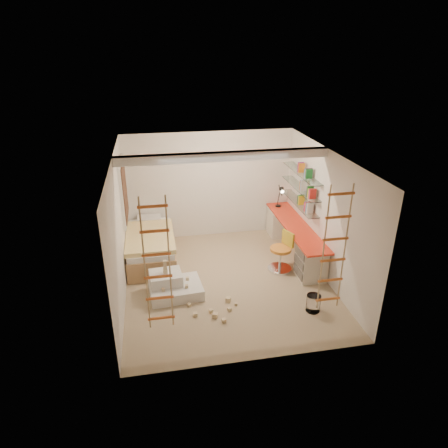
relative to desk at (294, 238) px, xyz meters
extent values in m
plane|color=tan|center=(-1.72, -0.86, -0.40)|extent=(4.50, 4.50, 0.00)
cube|color=white|center=(-1.72, -0.56, 2.12)|extent=(4.00, 0.18, 0.16)
cube|color=white|center=(-3.69, 0.64, 1.15)|extent=(0.06, 1.15, 1.35)
cube|color=#4C2D1E|center=(-3.65, 0.64, 1.15)|extent=(0.02, 1.00, 1.20)
cylinder|color=white|center=(-0.37, -2.10, -0.24)|extent=(0.26, 0.26, 0.32)
cube|color=red|center=(0.00, -0.03, 0.33)|extent=(0.55, 2.80, 0.04)
cube|color=beige|center=(0.00, 1.07, -0.05)|extent=(0.52, 0.55, 0.71)
cube|color=beige|center=(0.00, -1.03, -0.05)|extent=(0.52, 0.55, 0.71)
cube|color=#4C4742|center=(-0.27, -1.03, 0.21)|extent=(0.02, 0.50, 0.18)
cube|color=#4C4742|center=(-0.27, -1.03, -0.01)|extent=(0.02, 0.50, 0.18)
cube|color=#4C4742|center=(-0.27, -1.03, -0.23)|extent=(0.02, 0.50, 0.18)
cube|color=white|center=(0.15, 0.27, 0.75)|extent=(0.25, 1.80, 0.01)
cube|color=white|center=(0.15, 0.27, 1.10)|extent=(0.25, 1.80, 0.01)
cube|color=white|center=(0.15, 0.27, 1.45)|extent=(0.25, 1.80, 0.01)
cube|color=#AD7F51|center=(-3.20, 0.37, -0.18)|extent=(1.00, 2.00, 0.45)
cube|color=white|center=(-3.20, 0.37, 0.11)|extent=(0.95, 1.95, 0.12)
cube|color=yellow|center=(-3.20, 0.22, 0.22)|extent=(1.02, 1.60, 0.10)
cube|color=white|center=(-3.20, 1.17, 0.23)|extent=(0.55, 0.35, 0.12)
cylinder|color=black|center=(-0.05, 1.12, 0.36)|extent=(0.14, 0.14, 0.02)
cylinder|color=black|center=(-0.05, 1.12, 0.55)|extent=(0.02, 0.15, 0.36)
cylinder|color=black|center=(-0.05, 1.02, 0.80)|extent=(0.02, 0.27, 0.20)
cone|color=black|center=(-0.05, 0.90, 0.85)|extent=(0.12, 0.14, 0.15)
cylinder|color=#FFEABF|center=(-0.05, 0.86, 0.82)|extent=(0.08, 0.04, 0.08)
cylinder|color=orange|center=(-0.52, -0.62, 0.09)|extent=(0.58, 0.58, 0.06)
cube|color=gold|center=(-0.35, -0.55, 0.30)|extent=(0.17, 0.33, 0.32)
cylinder|color=silver|center=(-0.52, -0.62, -0.13)|extent=(0.07, 0.07, 0.45)
cylinder|color=silver|center=(-0.52, -0.62, -0.38)|extent=(0.66, 0.66, 0.05)
cube|color=silver|center=(-2.77, -1.13, -0.30)|extent=(1.04, 0.84, 0.22)
cube|color=silver|center=(-2.94, -1.03, -0.08)|extent=(0.64, 0.54, 0.22)
cube|color=#CCB284|center=(-2.94, -1.03, 0.07)|extent=(0.09, 0.09, 0.08)
cube|color=#CCB284|center=(-2.94, -1.03, 0.15)|extent=(0.08, 0.08, 0.07)
cube|color=#CCB284|center=(-2.94, -1.03, 0.24)|extent=(0.06, 0.06, 0.12)
cube|color=#CCB284|center=(-2.57, -1.27, -0.16)|extent=(0.06, 0.06, 0.06)
cube|color=#CCB284|center=(-2.53, -1.01, -0.16)|extent=(0.06, 0.06, 0.06)
cube|color=#CCB284|center=(-3.01, -1.30, -0.16)|extent=(0.06, 0.06, 0.06)
cube|color=#CCB284|center=(-1.85, -1.83, -0.37)|extent=(0.07, 0.07, 0.07)
cube|color=#CCB284|center=(-2.01, -2.13, -0.37)|extent=(0.07, 0.07, 0.07)
cube|color=#CCB284|center=(-1.70, -1.70, -0.37)|extent=(0.07, 0.07, 0.07)
cube|color=#CCB284|center=(-2.56, -1.56, -0.37)|extent=(0.07, 0.07, 0.07)
cube|color=#CCB284|center=(-2.48, -1.88, -0.37)|extent=(0.07, 0.07, 0.07)
cube|color=#CCB284|center=(-2.14, -1.97, -0.37)|extent=(0.07, 0.07, 0.07)
cube|color=#CCB284|center=(-2.19, -1.82, -0.37)|extent=(0.07, 0.07, 0.07)
cube|color=#CCB284|center=(-1.82, -1.55, -0.37)|extent=(0.07, 0.07, 0.07)
cube|color=white|center=(0.15, 0.27, 0.86)|extent=(0.14, 0.58, 0.22)
cube|color=#194CA5|center=(0.15, 0.27, 1.21)|extent=(0.14, 0.58, 0.22)
cube|color=orange|center=(0.15, 0.27, 1.56)|extent=(0.14, 0.52, 0.22)
camera|label=1|loc=(-3.03, -7.65, 4.01)|focal=32.00mm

